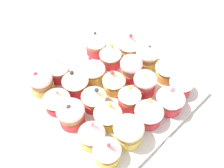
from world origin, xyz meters
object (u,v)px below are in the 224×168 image
(cupcake_14, at_px, (96,43))
(cupcake_15, at_px, (110,55))
(cupcake_8, at_px, (108,113))
(cupcake_18, at_px, (171,97))
(cupcake_20, at_px, (148,57))
(cupcake_16, at_px, (130,67))
(cupcake_10, at_px, (93,69))
(cupcake_22, at_px, (182,82))
(cupcake_4, at_px, (107,150))
(cupcake_5, at_px, (58,69))
(cupcake_19, at_px, (130,44))
(cupcake_13, at_px, (149,111))
(cupcake_0, at_px, (41,82))
(cupcake_12, at_px, (131,96))
(cupcake_21, at_px, (167,69))
(baking_tray, at_px, (112,93))
(cupcake_3, at_px, (92,134))
(cupcake_9, at_px, (128,131))
(cupcake_7, at_px, (94,98))
(cupcake_17, at_px, (145,83))
(cupcake_6, at_px, (75,81))
(cupcake_2, at_px, (70,113))
(cupcake_11, at_px, (115,81))
(cupcake_1, at_px, (56,99))

(cupcake_14, bearing_deg, cupcake_15, -3.02)
(cupcake_8, relative_size, cupcake_18, 0.82)
(cupcake_14, height_order, cupcake_20, cupcake_14)
(cupcake_16, relative_size, cupcake_18, 0.85)
(cupcake_8, relative_size, cupcake_20, 1.03)
(cupcake_10, bearing_deg, cupcake_22, 34.12)
(cupcake_4, height_order, cupcake_16, same)
(cupcake_18, bearing_deg, cupcake_5, -153.73)
(cupcake_20, bearing_deg, cupcake_19, -175.87)
(cupcake_13, relative_size, cupcake_20, 1.19)
(cupcake_0, relative_size, cupcake_12, 0.94)
(cupcake_21, bearing_deg, cupcake_20, -179.99)
(baking_tray, distance_m, cupcake_18, 0.15)
(cupcake_4, distance_m, cupcake_22, 0.25)
(cupcake_3, relative_size, cupcake_20, 1.12)
(cupcake_9, bearing_deg, cupcake_3, -129.91)
(cupcake_4, bearing_deg, cupcake_3, 177.53)
(cupcake_7, bearing_deg, cupcake_16, 92.36)
(cupcake_15, height_order, cupcake_16, cupcake_15)
(cupcake_12, distance_m, cupcake_19, 0.17)
(cupcake_0, height_order, cupcake_13, cupcake_13)
(cupcake_19, xyz_separation_m, cupcake_21, (0.13, 0.00, -0.00))
(cupcake_17, relative_size, cupcake_18, 0.78)
(cupcake_8, bearing_deg, cupcake_21, 86.83)
(cupcake_18, bearing_deg, cupcake_21, 132.49)
(cupcake_6, bearing_deg, cupcake_22, 44.19)
(cupcake_14, height_order, cupcake_19, cupcake_19)
(cupcake_6, xyz_separation_m, cupcake_8, (0.12, -0.01, -0.00))
(cupcake_9, height_order, cupcake_19, cupcake_19)
(cupcake_5, bearing_deg, cupcake_2, -26.21)
(cupcake_22, bearing_deg, cupcake_11, -135.69)
(cupcake_14, xyz_separation_m, cupcake_21, (0.20, 0.07, -0.00))
(cupcake_0, relative_size, cupcake_8, 0.98)
(cupcake_0, bearing_deg, cupcake_12, 34.08)
(cupcake_13, distance_m, cupcake_17, 0.09)
(cupcake_15, bearing_deg, cupcake_21, 26.76)
(cupcake_0, xyz_separation_m, cupcake_13, (0.25, 0.12, 0.01))
(cupcake_10, relative_size, cupcake_16, 1.08)
(cupcake_7, xyz_separation_m, cupcake_8, (0.05, -0.01, 0.00))
(cupcake_8, relative_size, cupcake_14, 0.91)
(cupcake_6, height_order, cupcake_13, cupcake_13)
(cupcake_2, xyz_separation_m, cupcake_10, (-0.06, 0.12, 0.00))
(cupcake_1, bearing_deg, cupcake_15, 94.04)
(cupcake_17, relative_size, cupcake_22, 0.88)
(cupcake_1, relative_size, cupcake_2, 0.93)
(cupcake_11, xyz_separation_m, cupcake_20, (-0.00, 0.13, -0.01))
(baking_tray, relative_size, cupcake_19, 4.52)
(cupcake_1, bearing_deg, cupcake_2, -1.94)
(cupcake_0, bearing_deg, cupcake_11, 44.68)
(cupcake_8, bearing_deg, cupcake_15, 133.72)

